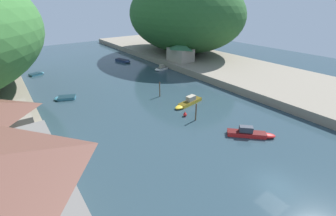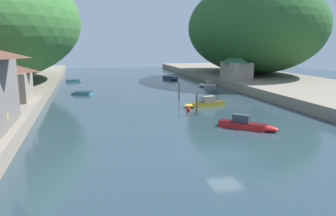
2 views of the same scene
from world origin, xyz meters
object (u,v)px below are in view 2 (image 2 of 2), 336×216
(boat_yellow_tender, at_px, (171,78))
(boat_mid_channel, at_px, (75,81))
(boat_red_skiff, at_px, (81,93))
(boat_near_quay, at_px, (248,125))
(boat_white_cruiser, at_px, (207,84))
(boat_open_rowboat, at_px, (204,103))
(person_on_quay, at_px, (7,119))
(right_bank_cottage, at_px, (236,66))
(channel_buoy_near, at_px, (188,109))
(boathouse_shed, at_px, (4,81))

(boat_yellow_tender, height_order, boat_mid_channel, boat_yellow_tender)
(boat_red_skiff, height_order, boat_near_quay, boat_near_quay)
(boat_white_cruiser, bearing_deg, boat_open_rowboat, 149.40)
(boat_yellow_tender, relative_size, person_on_quay, 3.33)
(boat_yellow_tender, relative_size, boat_mid_channel, 1.55)
(boat_white_cruiser, distance_m, boat_open_rowboat, 22.11)
(boat_red_skiff, xyz_separation_m, person_on_quay, (-5.88, -28.58, 2.25))
(boat_open_rowboat, relative_size, person_on_quay, 3.80)
(right_bank_cottage, relative_size, boat_red_skiff, 1.74)
(boat_yellow_tender, bearing_deg, boat_white_cruiser, 91.20)
(right_bank_cottage, bearing_deg, channel_buoy_near, -127.74)
(boat_yellow_tender, xyz_separation_m, channel_buoy_near, (-7.62, -36.85, -0.00))
(boat_red_skiff, bearing_deg, boat_open_rowboat, -109.68)
(boat_near_quay, xyz_separation_m, person_on_quay, (-22.86, -0.49, 2.05))
(boat_mid_channel, height_order, channel_buoy_near, channel_buoy_near)
(boat_near_quay, height_order, boat_white_cruiser, boat_near_quay)
(boathouse_shed, height_order, boat_mid_channel, boathouse_shed)
(channel_buoy_near, distance_m, person_on_quay, 22.03)
(boat_white_cruiser, xyz_separation_m, boat_yellow_tender, (-4.03, 13.36, -0.05))
(boat_mid_channel, bearing_deg, boat_white_cruiser, 41.63)
(boat_red_skiff, distance_m, boat_mid_channel, 19.70)
(boat_yellow_tender, bearing_deg, boat_open_rowboat, 67.13)
(boat_near_quay, distance_m, channel_buoy_near, 10.24)
(boat_near_quay, bearing_deg, right_bank_cottage, -158.72)
(boat_white_cruiser, relative_size, boat_mid_channel, 1.05)
(boathouse_shed, relative_size, boat_near_quay, 1.34)
(right_bank_cottage, height_order, boat_near_quay, right_bank_cottage)
(boathouse_shed, bearing_deg, boat_white_cruiser, 27.39)
(boat_red_skiff, height_order, boat_mid_channel, boat_red_skiff)
(boat_mid_channel, relative_size, person_on_quay, 2.15)
(person_on_quay, bearing_deg, boat_near_quay, -89.31)
(boathouse_shed, relative_size, right_bank_cottage, 0.99)
(boat_near_quay, distance_m, person_on_quay, 22.96)
(boathouse_shed, distance_m, boat_yellow_tender, 43.71)
(boathouse_shed, height_order, channel_buoy_near, boathouse_shed)
(boat_near_quay, bearing_deg, boat_white_cruiser, -148.72)
(boat_near_quay, bearing_deg, person_on_quay, -43.56)
(boat_near_quay, distance_m, boat_open_rowboat, 12.67)
(boat_red_skiff, bearing_deg, channel_buoy_near, -120.88)
(boat_yellow_tender, xyz_separation_m, boat_mid_channel, (-22.64, 1.24, -0.11))
(boathouse_shed, relative_size, person_on_quay, 4.18)
(boat_mid_channel, xyz_separation_m, channel_buoy_near, (15.02, -38.09, 0.11))
(boat_near_quay, bearing_deg, boat_yellow_tender, -139.94)
(boat_near_quay, relative_size, channel_buoy_near, 6.09)
(boat_red_skiff, relative_size, channel_buoy_near, 4.75)
(boat_open_rowboat, distance_m, channel_buoy_near, 4.46)
(boat_near_quay, relative_size, boat_mid_channel, 1.46)
(boat_yellow_tender, xyz_separation_m, boat_open_rowboat, (-4.33, -33.83, 0.08))
(boathouse_shed, xyz_separation_m, right_bank_cottage, (40.82, 17.67, 0.04))
(boat_red_skiff, xyz_separation_m, boat_mid_channel, (-1.47, 19.64, -0.01))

